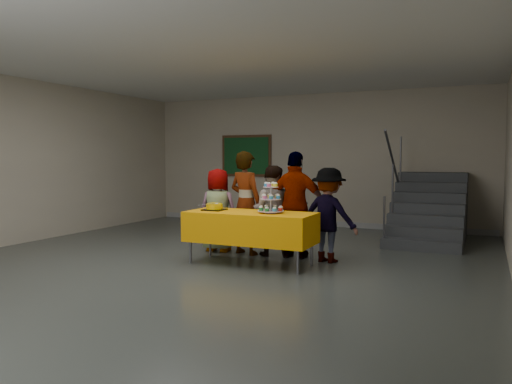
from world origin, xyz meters
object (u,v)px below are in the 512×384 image
schoolchild_a (218,210)px  staircase (429,213)px  bear_cake (214,206)px  schoolchild_c (271,211)px  schoolchild_b (246,203)px  schoolchild_e (329,215)px  bake_table (250,227)px  cupcake_stand (271,201)px  schoolchild_d (296,205)px  noticeboard (246,156)px

schoolchild_a → staircase: size_ratio=0.57×
bear_cake → schoolchild_c: (0.61, 0.75, -0.11)m
bear_cake → schoolchild_b: (0.19, 0.68, 0.00)m
schoolchild_e → staircase: size_ratio=0.59×
bear_cake → staircase: bearing=52.2°
bear_cake → schoolchild_a: size_ratio=0.26×
staircase → schoolchild_b: bearing=-131.7°
bake_table → cupcake_stand: (0.31, 0.02, 0.39)m
schoolchild_d → schoolchild_e: (0.54, -0.06, -0.12)m
bake_table → staircase: bearing=58.9°
schoolchild_a → schoolchild_c: bearing=177.5°
bake_table → schoolchild_c: 0.78m
schoolchild_e → schoolchild_a: bearing=10.4°
cupcake_stand → noticeboard: noticeboard is taller
bake_table → schoolchild_e: schoolchild_e is taller
cupcake_stand → staircase: 3.99m
bake_table → schoolchild_c: schoolchild_c is taller
schoolchild_a → noticeboard: 3.97m
schoolchild_b → noticeboard: (-1.77, 3.69, 0.77)m
noticeboard → schoolchild_b: bearing=-64.4°
schoolchild_b → schoolchild_c: (0.42, 0.07, -0.11)m
bake_table → schoolchild_e: 1.19m
cupcake_stand → schoolchild_c: (-0.30, 0.74, -0.22)m
staircase → noticeboard: (-4.31, 0.84, 1.11)m
schoolchild_a → staircase: staircase is taller
bear_cake → schoolchild_c: size_ratio=0.25×
staircase → schoolchild_a: bearing=-137.4°
schoolchild_e → noticeboard: bearing=-37.3°
schoolchild_b → schoolchild_c: schoolchild_b is taller
cupcake_stand → noticeboard: 5.07m
staircase → noticeboard: size_ratio=1.85×
schoolchild_a → schoolchild_b: bearing=171.6°
schoolchild_c → schoolchild_d: 0.45m
cupcake_stand → schoolchild_b: (-0.72, 0.67, -0.11)m
schoolchild_b → schoolchild_d: 0.85m
cupcake_stand → schoolchild_a: bearing=150.7°
schoolchild_b → bake_table: bearing=136.2°
schoolchild_d → schoolchild_a: bearing=-2.3°
schoolchild_c → schoolchild_e: bearing=161.5°
bear_cake → schoolchild_b: bearing=74.1°
schoolchild_a → schoolchild_e: (1.92, -0.06, 0.02)m
cupcake_stand → schoolchild_b: bearing=137.2°
bake_table → bear_cake: 0.66m
cupcake_stand → schoolchild_d: 0.72m
schoolchild_b → schoolchild_e: size_ratio=1.18×
schoolchild_b → staircase: size_ratio=0.69×
schoolchild_d → noticeboard: bearing=-56.6°
schoolchild_e → cupcake_stand: bearing=56.0°
cupcake_stand → schoolchild_e: schoolchild_e is taller
schoolchild_d → noticeboard: noticeboard is taller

